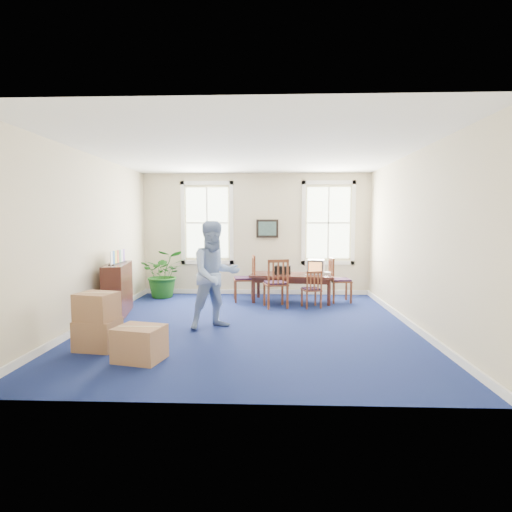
{
  "coord_description": "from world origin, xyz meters",
  "views": [
    {
      "loc": [
        0.4,
        -7.34,
        1.94
      ],
      "look_at": [
        0.1,
        0.6,
        1.25
      ],
      "focal_mm": 28.0,
      "sensor_mm": 36.0,
      "label": 1
    }
  ],
  "objects_px": {
    "conference_table": "(292,288)",
    "man": "(215,275)",
    "chair_near_left": "(276,283)",
    "cardboard_boxes": "(115,318)",
    "credenza": "(118,290)",
    "potted_plant": "(164,274)",
    "crt_tv": "(316,267)"
  },
  "relations": [
    {
      "from": "conference_table",
      "to": "man",
      "type": "xyz_separation_m",
      "value": [
        -1.52,
        -2.47,
        0.64
      ]
    },
    {
      "from": "conference_table",
      "to": "man",
      "type": "bearing_deg",
      "value": -114.05
    },
    {
      "from": "chair_near_left",
      "to": "cardboard_boxes",
      "type": "distance_m",
      "value": 3.88
    },
    {
      "from": "man",
      "to": "credenza",
      "type": "distance_m",
      "value": 2.35
    },
    {
      "from": "conference_table",
      "to": "chair_near_left",
      "type": "bearing_deg",
      "value": -113.36
    },
    {
      "from": "conference_table",
      "to": "credenza",
      "type": "bearing_deg",
      "value": -148.87
    },
    {
      "from": "chair_near_left",
      "to": "cardboard_boxes",
      "type": "relative_size",
      "value": 0.69
    },
    {
      "from": "credenza",
      "to": "cardboard_boxes",
      "type": "bearing_deg",
      "value": -80.58
    },
    {
      "from": "conference_table",
      "to": "credenza",
      "type": "distance_m",
      "value": 3.99
    },
    {
      "from": "potted_plant",
      "to": "cardboard_boxes",
      "type": "bearing_deg",
      "value": -85.35
    },
    {
      "from": "credenza",
      "to": "cardboard_boxes",
      "type": "relative_size",
      "value": 0.84
    },
    {
      "from": "conference_table",
      "to": "potted_plant",
      "type": "relative_size",
      "value": 1.61
    },
    {
      "from": "conference_table",
      "to": "credenza",
      "type": "xyz_separation_m",
      "value": [
        -3.66,
        -1.59,
        0.19
      ]
    },
    {
      "from": "conference_table",
      "to": "chair_near_left",
      "type": "height_order",
      "value": "chair_near_left"
    },
    {
      "from": "crt_tv",
      "to": "potted_plant",
      "type": "relative_size",
      "value": 0.35
    },
    {
      "from": "chair_near_left",
      "to": "credenza",
      "type": "height_order",
      "value": "chair_near_left"
    },
    {
      "from": "conference_table",
      "to": "potted_plant",
      "type": "bearing_deg",
      "value": -179.6
    },
    {
      "from": "crt_tv",
      "to": "man",
      "type": "relative_size",
      "value": 0.22
    },
    {
      "from": "chair_near_left",
      "to": "credenza",
      "type": "relative_size",
      "value": 0.82
    },
    {
      "from": "man",
      "to": "credenza",
      "type": "xyz_separation_m",
      "value": [
        -2.14,
        0.87,
        -0.45
      ]
    },
    {
      "from": "crt_tv",
      "to": "credenza",
      "type": "xyz_separation_m",
      "value": [
        -4.24,
        -1.64,
        -0.32
      ]
    },
    {
      "from": "conference_table",
      "to": "man",
      "type": "height_order",
      "value": "man"
    },
    {
      "from": "crt_tv",
      "to": "chair_near_left",
      "type": "xyz_separation_m",
      "value": [
        -0.98,
        -0.72,
        -0.29
      ]
    },
    {
      "from": "chair_near_left",
      "to": "potted_plant",
      "type": "xyz_separation_m",
      "value": [
        -2.84,
        1.08,
        0.06
      ]
    },
    {
      "from": "credenza",
      "to": "chair_near_left",
      "type": "bearing_deg",
      "value": 5.1
    },
    {
      "from": "credenza",
      "to": "potted_plant",
      "type": "distance_m",
      "value": 2.05
    },
    {
      "from": "conference_table",
      "to": "crt_tv",
      "type": "xyz_separation_m",
      "value": [
        0.58,
        0.04,
        0.51
      ]
    },
    {
      "from": "crt_tv",
      "to": "chair_near_left",
      "type": "relative_size",
      "value": 0.38
    },
    {
      "from": "conference_table",
      "to": "potted_plant",
      "type": "height_order",
      "value": "potted_plant"
    },
    {
      "from": "cardboard_boxes",
      "to": "potted_plant",
      "type": "bearing_deg",
      "value": 94.65
    },
    {
      "from": "conference_table",
      "to": "cardboard_boxes",
      "type": "height_order",
      "value": "cardboard_boxes"
    },
    {
      "from": "man",
      "to": "potted_plant",
      "type": "distance_m",
      "value": 3.37
    }
  ]
}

